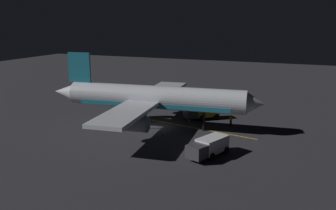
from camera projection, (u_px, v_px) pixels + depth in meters
ground_plane at (156, 127)px, 55.35m from camera, size 180.00×180.00×0.20m
apron_guide_stripe at (185, 126)px, 55.54m from camera, size 4.59×22.20×0.01m
airliner at (152, 98)px, 54.50m from camera, size 30.32×32.57×10.73m
baggage_truck at (209, 147)px, 43.15m from camera, size 6.17×3.99×2.19m
catering_truck at (203, 112)px, 59.26m from camera, size 5.19×5.50×2.18m
ground_crew_worker at (231, 121)px, 55.22m from camera, size 0.40×0.40×1.74m
traffic_cone_near_left at (189, 121)px, 57.60m from camera, size 0.50×0.50×0.55m
traffic_cone_near_right at (165, 134)px, 50.89m from camera, size 0.50×0.50×0.55m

